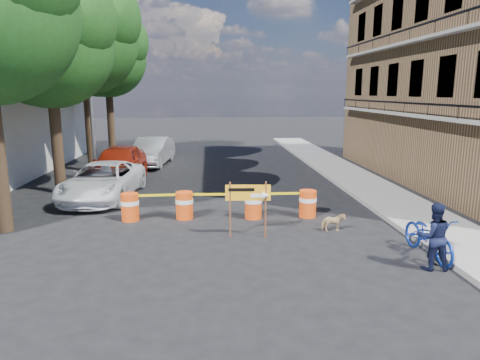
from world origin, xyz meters
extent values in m
plane|color=black|center=(0.00, 0.00, 0.00)|extent=(120.00, 120.00, 0.00)
cube|color=gray|center=(6.20, 6.00, 0.07)|extent=(2.40, 40.00, 0.15)
cylinder|color=#332316|center=(-6.80, 7.00, 2.38)|extent=(0.44, 0.44, 4.76)
sphere|color=#1F4814|center=(-6.80, 7.00, 5.95)|extent=(5.00, 5.00, 5.00)
sphere|color=#1F4814|center=(-5.92, 6.50, 6.80)|extent=(3.75, 3.75, 3.75)
sphere|color=#1F4814|center=(-7.55, 7.62, 5.27)|extent=(3.50, 3.50, 3.50)
cylinder|color=#332316|center=(-6.80, 12.00, 2.66)|extent=(0.44, 0.44, 5.32)
sphere|color=#1F4814|center=(-6.80, 12.00, 6.65)|extent=(5.40, 5.40, 5.40)
sphere|color=#1F4814|center=(-5.85, 11.46, 7.60)|extent=(4.05, 4.05, 4.05)
sphere|color=#1F4814|center=(-7.61, 12.68, 5.89)|extent=(3.78, 3.78, 3.78)
cylinder|color=#332316|center=(-6.80, 17.00, 2.46)|extent=(0.44, 0.44, 4.93)
sphere|color=#1F4814|center=(-6.80, 17.00, 6.16)|extent=(4.80, 4.80, 4.80)
sphere|color=#1F4814|center=(-5.96, 16.52, 7.04)|extent=(3.60, 3.60, 3.60)
sphere|color=#1F4814|center=(-7.52, 17.60, 5.46)|extent=(3.36, 3.36, 3.36)
cylinder|color=gray|center=(-6.00, 9.50, 4.00)|extent=(0.16, 0.16, 8.00)
cylinder|color=gray|center=(-5.50, 9.50, 7.90)|extent=(1.00, 0.12, 0.12)
cube|color=silver|center=(-5.00, 9.50, 7.85)|extent=(0.35, 0.18, 0.12)
cylinder|color=#E9430D|center=(-3.25, 2.82, 0.45)|extent=(0.56, 0.56, 0.90)
cylinder|color=white|center=(-3.25, 2.82, 0.60)|extent=(0.58, 0.58, 0.14)
cylinder|color=#E9430D|center=(-1.51, 2.89, 0.45)|extent=(0.56, 0.56, 0.90)
cylinder|color=white|center=(-1.51, 2.89, 0.60)|extent=(0.58, 0.58, 0.14)
cylinder|color=#E9430D|center=(0.76, 2.78, 0.45)|extent=(0.56, 0.56, 0.90)
cylinder|color=white|center=(0.76, 2.78, 0.60)|extent=(0.58, 0.58, 0.14)
cylinder|color=#E9430D|center=(2.58, 2.79, 0.45)|extent=(0.56, 0.56, 0.90)
cylinder|color=white|center=(2.58, 2.79, 0.60)|extent=(0.58, 0.58, 0.14)
cylinder|color=#592D19|center=(-0.10, 0.90, 0.82)|extent=(0.05, 0.05, 1.64)
cylinder|color=#592D19|center=(0.90, 0.84, 0.82)|extent=(0.05, 0.05, 1.64)
cube|color=orange|center=(0.40, 0.87, 1.32)|extent=(1.28, 0.11, 0.46)
cube|color=white|center=(0.65, 0.83, 1.24)|extent=(0.37, 0.03, 0.11)
cone|color=white|center=(0.90, 0.82, 1.24)|extent=(0.22, 0.25, 0.24)
cube|color=black|center=(0.21, 0.86, 1.42)|extent=(0.73, 0.05, 0.09)
imported|color=black|center=(4.50, -1.68, 0.80)|extent=(0.84, 0.68, 1.61)
imported|color=#123098|center=(4.80, -0.93, 1.05)|extent=(0.81, 1.15, 2.10)
imported|color=tan|center=(2.99, 1.20, 0.29)|extent=(0.68, 0.31, 0.57)
imported|color=white|center=(-4.80, 5.84, 0.70)|extent=(2.81, 5.27, 1.41)
imported|color=#9D200D|center=(-4.80, 9.03, 0.86)|extent=(2.15, 5.08, 1.71)
imported|color=#B5B7BD|center=(-3.85, 13.66, 0.79)|extent=(2.26, 4.97, 1.58)
camera|label=1|loc=(-0.72, -10.77, 4.10)|focal=32.00mm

